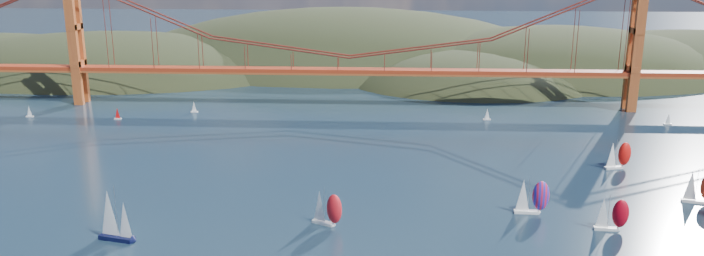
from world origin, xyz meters
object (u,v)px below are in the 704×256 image
Objects in this scene: racer_1 at (611,214)px; racer_rwb at (531,196)px; sloop_navy at (114,216)px; racer_4 at (699,187)px; racer_0 at (326,208)px; racer_3 at (618,155)px.

racer_1 is 20.52m from racer_rwb.
racer_4 is at bearing 26.38° from sloop_navy.
racer_rwb is at bearing 26.44° from sloop_navy.
racer_0 is 103.94m from racer_4.
racer_1 is 0.94× the size of racer_4.
racer_rwb is (-34.99, -39.10, 0.31)m from racer_3.
racer_3 is at bearing 38.13° from sloop_navy.
racer_rwb is (-48.02, -10.14, 0.17)m from racer_4.
racer_4 is 49.08m from racer_rwb.
racer_4 is at bearing 13.94° from racer_rwb.
sloop_navy is 1.35× the size of racer_rwb.
sloop_navy reaches higher than racer_0.
racer_rwb is at bearing 38.28° from racer_0.
racer_1 is 0.91× the size of racer_rwb.
racer_3 is 0.94× the size of racer_rwb.
sloop_navy is 123.04m from racer_1.
racer_rwb is (53.85, 10.55, 0.23)m from racer_0.
racer_0 is 101.77m from racer_3.
racer_0 is at bearing -174.99° from racer_1.
racer_rwb is (104.52, 22.42, -1.30)m from sloop_navy.
racer_4 is at bearing 38.42° from racer_1.
racer_rwb is at bearing -155.44° from racer_4.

